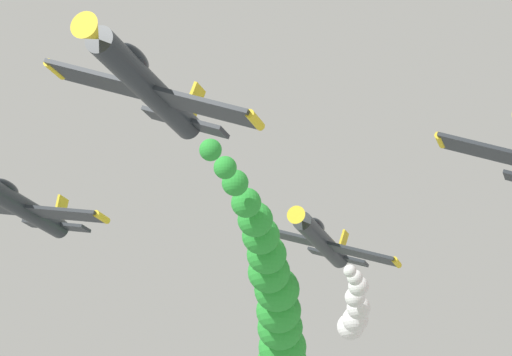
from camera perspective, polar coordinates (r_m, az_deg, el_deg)
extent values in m
cylinder|color=#23282D|center=(44.28, -5.49, 4.59)|extent=(1.42, 9.00, 1.42)
cone|color=yellow|center=(40.08, -8.34, 7.33)|extent=(1.35, 1.20, 1.35)
cube|color=#23282D|center=(44.59, -5.34, 4.28)|extent=(8.66, 1.90, 3.45)
cylinder|color=yellow|center=(42.57, -0.05, 2.96)|extent=(0.46, 1.40, 0.46)
cylinder|color=yellow|center=(46.97, -10.14, 5.45)|extent=(0.46, 1.40, 0.46)
cube|color=#23282D|center=(47.71, -3.61, 2.84)|extent=(3.61, 1.20, 1.52)
cube|color=yellow|center=(48.00, -3.18, 3.79)|extent=(0.70, 1.10, 1.54)
ellipsoid|color=black|center=(42.90, -6.19, 6.09)|extent=(1.00, 2.20, 0.94)
sphere|color=green|center=(50.35, -2.32, 1.43)|extent=(1.02, 1.02, 1.02)
sphere|color=green|center=(52.19, -1.57, 0.53)|extent=(1.09, 1.09, 1.09)
sphere|color=green|center=(54.12, -1.06, -0.25)|extent=(1.30, 1.30, 1.30)
sphere|color=green|center=(55.95, -0.50, -1.26)|extent=(1.52, 1.52, 1.52)
sphere|color=green|center=(57.85, -0.04, -2.11)|extent=(1.84, 1.84, 1.84)
sphere|color=green|center=(59.81, 0.25, -2.93)|extent=(2.04, 2.04, 2.04)
sphere|color=green|center=(61.72, 0.55, -3.89)|extent=(2.21, 2.21, 2.21)
sphere|color=green|center=(63.70, 0.66, -4.79)|extent=(2.41, 2.41, 2.41)
sphere|color=green|center=(65.59, 1.07, -5.66)|extent=(2.65, 2.65, 2.65)
sphere|color=green|center=(67.53, 1.16, -6.74)|extent=(2.70, 2.70, 2.70)
sphere|color=green|center=(69.54, 1.23, -7.58)|extent=(2.80, 2.80, 2.80)
sphere|color=green|center=(71.51, 1.35, -8.56)|extent=(3.03, 3.03, 3.03)
cylinder|color=yellow|center=(54.30, 9.33, 1.91)|extent=(0.46, 1.40, 0.46)
cylinder|color=#23282D|center=(60.84, -11.81, -1.42)|extent=(1.27, 9.00, 1.27)
cube|color=#23282D|center=(61.15, -11.65, -1.62)|extent=(9.10, 1.90, 1.75)
cylinder|color=yellow|center=(58.90, -7.84, -1.97)|extent=(0.42, 1.40, 0.42)
cube|color=#23282D|center=(64.20, -10.09, -2.40)|extent=(3.77, 1.20, 0.83)
cube|color=yellow|center=(64.47, -9.88, -1.64)|extent=(0.41, 1.10, 1.60)
ellipsoid|color=black|center=(59.46, -12.54, -0.47)|extent=(0.91, 2.20, 0.83)
cylinder|color=#23282D|center=(66.89, 3.36, -3.22)|extent=(1.39, 9.00, 1.39)
cone|color=yellow|center=(62.15, 2.19, -2.02)|extent=(1.32, 1.20, 1.32)
cube|color=#23282D|center=(67.25, 3.42, -3.39)|extent=(8.80, 1.90, 3.03)
cylinder|color=yellow|center=(65.99, 7.13, -4.26)|extent=(0.45, 1.40, 0.45)
cylinder|color=yellow|center=(68.79, -0.14, -2.54)|extent=(0.45, 1.40, 0.45)
cube|color=#23282D|center=(70.65, 4.18, -4.01)|extent=(3.67, 1.20, 1.35)
cube|color=yellow|center=(70.91, 4.41, -3.33)|extent=(0.63, 1.10, 1.56)
ellipsoid|color=black|center=(65.31, 3.09, -2.41)|extent=(0.98, 2.20, 0.91)
sphere|color=white|center=(73.54, 4.78, -4.72)|extent=(0.85, 0.85, 0.85)
sphere|color=white|center=(75.60, 5.04, -5.05)|extent=(1.07, 1.07, 1.07)
sphere|color=white|center=(77.63, 5.21, -5.48)|extent=(1.42, 1.42, 1.42)
sphere|color=white|center=(79.74, 5.05, -6.04)|extent=(1.47, 1.47, 1.47)
sphere|color=white|center=(81.74, 5.22, -6.57)|extent=(1.72, 1.72, 1.72)
sphere|color=white|center=(83.84, 5.06, -7.15)|extent=(1.96, 1.96, 1.96)
sphere|color=white|center=(86.03, 4.82, -7.51)|extent=(2.07, 2.07, 2.07)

